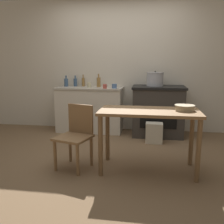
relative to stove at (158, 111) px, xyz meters
The scene contains 16 objects.
ground_plane 1.51m from the stove, 121.09° to the right, with size 14.00×14.00×0.00m, color brown.
wall_back 1.16m from the stove, 154.66° to the left, with size 8.00×0.07×2.55m.
counter_cabinet 1.31m from the stove, behind, with size 1.29×0.53×0.87m.
stove is the anchor object (origin of this frame).
work_table 1.63m from the stove, 95.64° to the right, with size 1.21×0.59×0.77m.
chair 1.96m from the stove, 123.35° to the right, with size 0.50×0.50×0.80m.
flour_sack 0.57m from the stove, 97.92° to the right, with size 0.28×0.20×0.34m, color beige.
stock_pot 0.58m from the stove, behind, with size 0.31×0.31×0.27m.
mixing_bowl_large 1.63m from the stove, 80.55° to the right, with size 0.24×0.24×0.07m.
bottle_far_left 1.72m from the stove, behind, with size 0.07×0.07×0.21m.
bottle_left 1.88m from the stove, behind, with size 0.08×0.08×0.22m.
bottle_mid_left 1.26m from the stove, behind, with size 0.07×0.07×0.26m.
bottle_center_left 1.58m from the stove, behind, with size 0.06×0.06×0.23m.
cup_center 1.39m from the stove, behind, with size 0.07×0.07×0.10m, color beige.
cup_center_right 1.08m from the stove, behind, with size 0.07×0.07×0.08m, color #B74C42.
cup_mid_right 0.93m from the stove, behind, with size 0.09×0.09×0.08m, color #4C6B99.
Camera 1 is at (0.59, -3.37, 1.34)m, focal length 40.00 mm.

